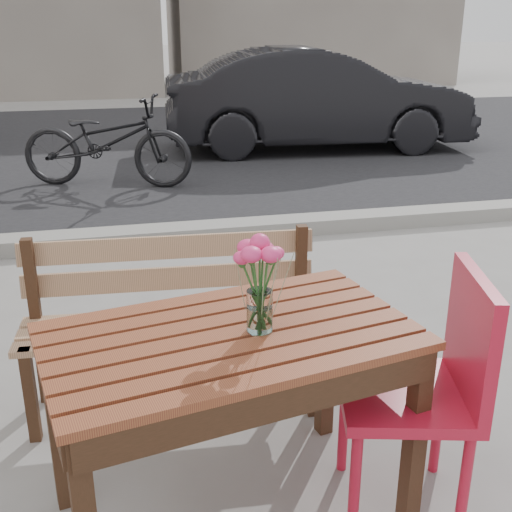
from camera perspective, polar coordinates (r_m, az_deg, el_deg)
The scene contains 7 objects.
street at distance 7.02m, azimuth -10.44°, elevation 6.84°, with size 30.00×8.12×0.12m.
main_table at distance 2.09m, azimuth -2.24°, elevation -9.65°, with size 1.27×0.89×0.72m.
main_bench at distance 2.82m, azimuth -7.49°, elevation -4.04°, with size 1.31×0.47×0.80m.
red_chair at distance 2.26m, azimuth 15.34°, elevation -10.45°, with size 0.53×0.53×0.89m.
main_vase at distance 1.96m, azimuth 0.33°, elevation -1.41°, with size 0.18×0.18×0.32m.
parked_car at distance 8.58m, azimuth 5.45°, elevation 13.71°, with size 1.36×3.91×1.29m, color black.
bicycle at distance 6.78m, azimuth -13.15°, elevation 9.90°, with size 0.61×1.75×0.92m, color black.
Camera 1 is at (-0.28, -1.76, 1.65)m, focal length 45.00 mm.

